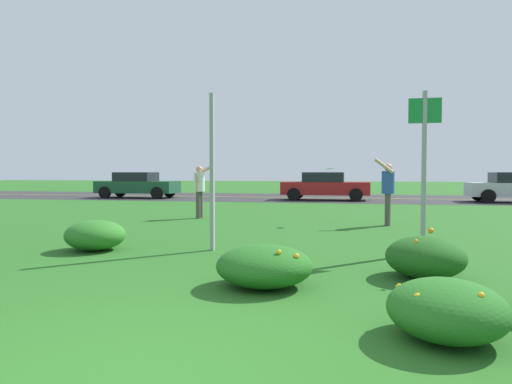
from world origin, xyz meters
name	(u,v)px	position (x,y,z in m)	size (l,w,h in m)	color
ground_plane	(303,218)	(0.00, 11.90, 0.00)	(120.00, 120.00, 0.00)	#26601E
highway_strip	(325,198)	(0.00, 23.79, 0.00)	(120.00, 9.17, 0.01)	#2D2D30
highway_center_stripe	(325,198)	(0.00, 23.79, 0.01)	(120.00, 0.16, 0.00)	yellow
daylily_clump_mid_right	(264,266)	(0.45, 2.91, 0.27)	(1.24, 1.21, 0.53)	#23661E
daylily_clump_front_right	(425,257)	(2.54, 3.86, 0.29)	(1.08, 1.18, 0.65)	#1E5619
daylily_clump_mid_center	(95,235)	(-3.17, 5.01, 0.28)	(1.11, 1.09, 0.57)	#2D7526
daylily_clump_near_camera	(447,309)	(2.37, 1.39, 0.26)	(1.03, 1.13, 0.52)	#23661E
sign_post_near_path	(212,172)	(-1.02, 5.46, 1.46)	(0.07, 0.10, 2.92)	#93969B
sign_post_by_roadside	(424,156)	(2.78, 5.87, 1.74)	(0.56, 0.10, 2.90)	#93969B
person_thrower_white_shirt	(199,187)	(-3.22, 11.23, 1.00)	(0.58, 0.52, 1.69)	silver
person_catcher_blue_shirt	(388,188)	(2.47, 10.32, 1.02)	(0.55, 0.52, 1.84)	#2D4C9E
frisbee_pale_blue	(330,169)	(0.90, 10.39, 1.56)	(0.24, 0.24, 0.06)	#ADD6E5
car_dark_green_leftmost	(137,185)	(-10.46, 21.73, 0.74)	(4.50, 2.00, 1.45)	#194C2D
car_red_center_left	(325,186)	(0.09, 21.73, 0.74)	(4.50, 2.00, 1.45)	maroon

